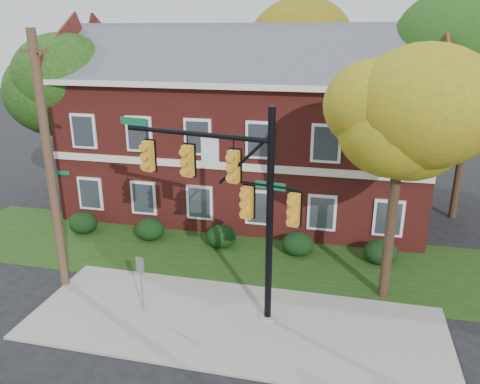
% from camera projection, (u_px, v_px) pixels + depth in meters
% --- Properties ---
extents(ground, '(120.00, 120.00, 0.00)m').
position_uv_depth(ground, '(226.00, 342.00, 14.87)').
color(ground, black).
rests_on(ground, ground).
extents(sidewalk, '(14.00, 5.00, 0.08)m').
position_uv_depth(sidewalk, '(234.00, 323.00, 15.78)').
color(sidewalk, gray).
rests_on(sidewalk, ground).
extents(grass_strip, '(30.00, 6.00, 0.04)m').
position_uv_depth(grass_strip, '(261.00, 258.00, 20.39)').
color(grass_strip, '#193811').
rests_on(grass_strip, ground).
extents(apartment_building, '(18.80, 8.80, 9.74)m').
position_uv_depth(apartment_building, '(246.00, 119.00, 24.69)').
color(apartment_building, maroon).
rests_on(apartment_building, ground).
extents(hedge_far_left, '(1.40, 1.26, 1.05)m').
position_uv_depth(hedge_far_left, '(83.00, 223.00, 22.82)').
color(hedge_far_left, black).
rests_on(hedge_far_left, ground).
extents(hedge_left, '(1.40, 1.26, 1.05)m').
position_uv_depth(hedge_left, '(150.00, 229.00, 22.06)').
color(hedge_left, black).
rests_on(hedge_left, ground).
extents(hedge_center, '(1.40, 1.26, 1.05)m').
position_uv_depth(hedge_center, '(221.00, 236.00, 21.31)').
color(hedge_center, black).
rests_on(hedge_center, ground).
extents(hedge_right, '(1.40, 1.26, 1.05)m').
position_uv_depth(hedge_right, '(298.00, 244.00, 20.55)').
color(hedge_right, black).
rests_on(hedge_right, ground).
extents(hedge_far_right, '(1.40, 1.26, 1.05)m').
position_uv_depth(hedge_far_right, '(380.00, 252.00, 19.79)').
color(hedge_far_right, black).
rests_on(hedge_far_right, ground).
extents(tree_near_right, '(4.50, 4.25, 8.58)m').
position_uv_depth(tree_near_right, '(410.00, 119.00, 15.14)').
color(tree_near_right, black).
rests_on(tree_near_right, ground).
extents(tree_left_rear, '(5.40, 5.10, 8.88)m').
position_uv_depth(tree_left_rear, '(66.00, 84.00, 25.22)').
color(tree_left_rear, black).
rests_on(tree_left_rear, ground).
extents(tree_far_rear, '(6.84, 6.46, 11.52)m').
position_uv_depth(tree_far_rear, '(293.00, 40.00, 30.37)').
color(tree_far_rear, black).
rests_on(tree_far_rear, ground).
extents(traffic_signal, '(6.45, 1.41, 7.29)m').
position_uv_depth(traffic_signal, '(232.00, 190.00, 15.06)').
color(traffic_signal, gray).
rests_on(traffic_signal, ground).
extents(utility_pole, '(1.42, 0.60, 9.49)m').
position_uv_depth(utility_pole, '(50.00, 166.00, 16.67)').
color(utility_pole, '#463121').
rests_on(utility_pole, ground).
extents(sign_post, '(0.31, 0.10, 2.12)m').
position_uv_depth(sign_post, '(141.00, 275.00, 16.04)').
color(sign_post, slate).
rests_on(sign_post, ground).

